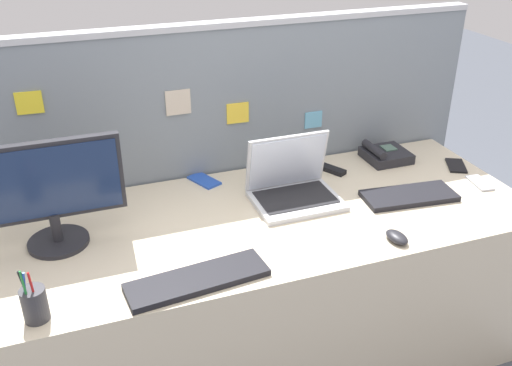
% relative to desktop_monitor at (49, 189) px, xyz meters
% --- Properties ---
extents(ground_plane, '(10.00, 10.00, 0.00)m').
position_rel_desktop_monitor_xyz_m(ground_plane, '(0.74, -0.08, -0.92)').
color(ground_plane, '#4C515B').
extents(desk, '(2.14, 0.83, 0.70)m').
position_rel_desktop_monitor_xyz_m(desk, '(0.74, -0.08, -0.57)').
color(desk, beige).
rests_on(desk, ground_plane).
extents(cubicle_divider, '(2.32, 0.08, 1.35)m').
position_rel_desktop_monitor_xyz_m(cubicle_divider, '(0.74, 0.38, -0.24)').
color(cubicle_divider, gray).
rests_on(cubicle_divider, ground_plane).
extents(desktop_monitor, '(0.50, 0.21, 0.39)m').
position_rel_desktop_monitor_xyz_m(desktop_monitor, '(0.00, 0.00, 0.00)').
color(desktop_monitor, '#232328').
rests_on(desktop_monitor, desk).
extents(laptop, '(0.34, 0.27, 0.26)m').
position_rel_desktop_monitor_xyz_m(laptop, '(0.91, 0.02, -0.15)').
color(laptop, silver).
rests_on(laptop, desk).
extents(desk_phone, '(0.19, 0.18, 0.08)m').
position_rel_desktop_monitor_xyz_m(desk_phone, '(1.45, 0.21, -0.19)').
color(desk_phone, '#232328').
rests_on(desk_phone, desk).
extents(keyboard_main, '(0.47, 0.18, 0.02)m').
position_rel_desktop_monitor_xyz_m(keyboard_main, '(0.41, -0.39, -0.20)').
color(keyboard_main, black).
rests_on(keyboard_main, desk).
extents(keyboard_spare, '(0.39, 0.19, 0.02)m').
position_rel_desktop_monitor_xyz_m(keyboard_spare, '(1.36, -0.15, -0.20)').
color(keyboard_spare, black).
rests_on(keyboard_spare, desk).
extents(computer_mouse_right_hand, '(0.07, 0.11, 0.03)m').
position_rel_desktop_monitor_xyz_m(computer_mouse_right_hand, '(1.14, -0.40, -0.20)').
color(computer_mouse_right_hand, '#232328').
rests_on(computer_mouse_right_hand, desk).
extents(pen_cup, '(0.07, 0.07, 0.18)m').
position_rel_desktop_monitor_xyz_m(pen_cup, '(-0.08, -0.40, -0.16)').
color(pen_cup, '#333338').
rests_on(pen_cup, desk).
extents(cell_phone_blue_case, '(0.13, 0.17, 0.01)m').
position_rel_desktop_monitor_xyz_m(cell_phone_blue_case, '(0.61, 0.28, -0.21)').
color(cell_phone_blue_case, blue).
rests_on(cell_phone_blue_case, desk).
extents(cell_phone_black_slab, '(0.13, 0.16, 0.01)m').
position_rel_desktop_monitor_xyz_m(cell_phone_black_slab, '(1.72, 0.03, -0.21)').
color(cell_phone_black_slab, black).
rests_on(cell_phone_black_slab, desk).
extents(cell_phone_silver_slab, '(0.08, 0.14, 0.01)m').
position_rel_desktop_monitor_xyz_m(cell_phone_silver_slab, '(1.71, -0.14, -0.21)').
color(cell_phone_silver_slab, '#B7BAC1').
rests_on(cell_phone_silver_slab, desk).
extents(tv_remote, '(0.12, 0.17, 0.02)m').
position_rel_desktop_monitor_xyz_m(tv_remote, '(1.16, 0.20, -0.20)').
color(tv_remote, black).
rests_on(tv_remote, desk).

